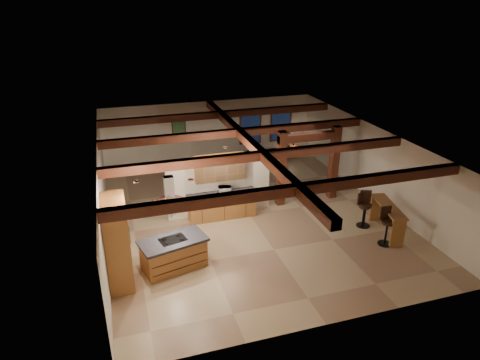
# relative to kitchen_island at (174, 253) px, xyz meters

# --- Properties ---
(ground) EXTENTS (12.00, 12.00, 0.00)m
(ground) POSITION_rel_kitchen_island_xyz_m (3.15, 2.48, -0.47)
(ground) COLOR tan
(ground) RESTS_ON ground
(room_walls) EXTENTS (12.00, 12.00, 12.00)m
(room_walls) POSITION_rel_kitchen_island_xyz_m (3.15, 2.48, 1.31)
(room_walls) COLOR silver
(room_walls) RESTS_ON ground
(ceiling_beams) EXTENTS (10.00, 12.00, 0.28)m
(ceiling_beams) POSITION_rel_kitchen_island_xyz_m (3.15, 2.48, 2.29)
(ceiling_beams) COLOR #431B10
(ceiling_beams) RESTS_ON room_walls
(timber_posts) EXTENTS (2.50, 0.30, 2.90)m
(timber_posts) POSITION_rel_kitchen_island_xyz_m (5.65, 2.98, 1.29)
(timber_posts) COLOR #431B10
(timber_posts) RESTS_ON ground
(partition_wall) EXTENTS (3.80, 0.18, 2.20)m
(partition_wall) POSITION_rel_kitchen_island_xyz_m (2.15, 2.98, 0.63)
(partition_wall) COLOR silver
(partition_wall) RESTS_ON ground
(pantry_cabinet) EXTENTS (0.67, 1.60, 2.40)m
(pantry_cabinet) POSITION_rel_kitchen_island_xyz_m (-1.51, -0.12, 0.72)
(pantry_cabinet) COLOR #A16A34
(pantry_cabinet) RESTS_ON ground
(back_counter) EXTENTS (2.50, 0.66, 0.94)m
(back_counter) POSITION_rel_kitchen_island_xyz_m (2.15, 2.59, 0.00)
(back_counter) COLOR #A16A34
(back_counter) RESTS_ON ground
(upper_display_cabinet) EXTENTS (1.80, 0.36, 0.95)m
(upper_display_cabinet) POSITION_rel_kitchen_island_xyz_m (2.15, 2.79, 1.38)
(upper_display_cabinet) COLOR #A16A34
(upper_display_cabinet) RESTS_ON partition_wall
(range_hood) EXTENTS (1.10, 1.10, 1.40)m
(range_hood) POSITION_rel_kitchen_island_xyz_m (0.00, 0.00, 1.31)
(range_hood) COLOR silver
(range_hood) RESTS_ON room_walls
(back_windows) EXTENTS (2.70, 0.07, 1.70)m
(back_windows) POSITION_rel_kitchen_island_xyz_m (5.95, 8.41, 1.03)
(back_windows) COLOR #431B10
(back_windows) RESTS_ON room_walls
(framed_art) EXTENTS (0.65, 0.05, 0.85)m
(framed_art) POSITION_rel_kitchen_island_xyz_m (1.65, 8.41, 1.23)
(framed_art) COLOR #431B10
(framed_art) RESTS_ON room_walls
(recessed_cans) EXTENTS (3.16, 2.46, 0.03)m
(recessed_cans) POSITION_rel_kitchen_island_xyz_m (0.62, 0.55, 2.40)
(recessed_cans) COLOR silver
(recessed_cans) RESTS_ON room_walls
(kitchen_island) EXTENTS (2.09, 1.44, 0.95)m
(kitchen_island) POSITION_rel_kitchen_island_xyz_m (0.00, 0.00, 0.00)
(kitchen_island) COLOR #A16A34
(kitchen_island) RESTS_ON ground
(dining_table) EXTENTS (2.01, 1.18, 0.69)m
(dining_table) POSITION_rel_kitchen_island_xyz_m (3.62, 5.02, -0.13)
(dining_table) COLOR #381B0E
(dining_table) RESTS_ON ground
(sofa) EXTENTS (1.91, 0.80, 0.55)m
(sofa) POSITION_rel_kitchen_island_xyz_m (5.46, 7.89, -0.20)
(sofa) COLOR black
(sofa) RESTS_ON ground
(microwave) EXTENTS (0.50, 0.39, 0.25)m
(microwave) POSITION_rel_kitchen_island_xyz_m (2.26, 2.59, 0.59)
(microwave) COLOR silver
(microwave) RESTS_ON back_counter
(bar_counter) EXTENTS (0.88, 2.01, 1.02)m
(bar_counter) POSITION_rel_kitchen_island_xyz_m (7.12, -0.12, 0.22)
(bar_counter) COLOR #A16A34
(bar_counter) RESTS_ON ground
(side_table) EXTENTS (0.49, 0.49, 0.58)m
(side_table) POSITION_rel_kitchen_island_xyz_m (7.19, 7.76, -0.19)
(side_table) COLOR #431B10
(side_table) RESTS_ON ground
(table_lamp) EXTENTS (0.28, 0.28, 0.33)m
(table_lamp) POSITION_rel_kitchen_island_xyz_m (7.19, 7.76, 0.34)
(table_lamp) COLOR black
(table_lamp) RESTS_ON side_table
(bar_stool_a) EXTENTS (0.44, 0.44, 1.27)m
(bar_stool_a) POSITION_rel_kitchen_island_xyz_m (6.69, -0.70, 0.17)
(bar_stool_a) COLOR black
(bar_stool_a) RESTS_ON ground
(bar_stool_b) EXTENTS (0.44, 0.45, 1.21)m
(bar_stool_b) POSITION_rel_kitchen_island_xyz_m (6.64, 0.55, 0.14)
(bar_stool_b) COLOR black
(bar_stool_b) RESTS_ON ground
(bar_stool_c) EXTENTS (0.47, 0.49, 1.27)m
(bar_stool_c) POSITION_rel_kitchen_island_xyz_m (6.70, 0.55, 0.17)
(bar_stool_c) COLOR black
(bar_stool_c) RESTS_ON ground
(dining_chairs) EXTENTS (2.17, 2.17, 1.13)m
(dining_chairs) POSITION_rel_kitchen_island_xyz_m (3.62, 5.02, 0.10)
(dining_chairs) COLOR #431B10
(dining_chairs) RESTS_ON ground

